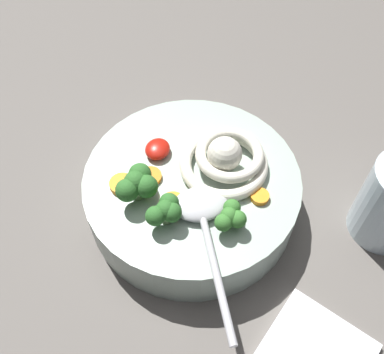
{
  "coord_description": "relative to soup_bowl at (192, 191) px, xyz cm",
  "views": [
    {
      "loc": [
        -24.81,
        -10.24,
        51.28
      ],
      "look_at": [
        3.69,
        -0.77,
        10.01
      ],
      "focal_mm": 41.77,
      "sensor_mm": 36.0,
      "label": 1
    }
  ],
  "objects": [
    {
      "name": "table_slab",
      "position": [
        -3.69,
        0.77,
        -5.1
      ],
      "size": [
        115.73,
        115.73,
        4.08
      ],
      "primitive_type": "cube",
      "color": "#5B5651",
      "rests_on": "ground"
    },
    {
      "name": "soup_bowl",
      "position": [
        0.0,
        0.0,
        0.0
      ],
      "size": [
        25.11,
        25.11,
        5.93
      ],
      "color": "#9EB2A3",
      "rests_on": "table_slab"
    },
    {
      "name": "broccoli_floret_beside_chili",
      "position": [
        -6.33,
        0.98,
        4.91
      ],
      "size": [
        4.13,
        3.56,
        3.27
      ],
      "color": "#7A9E60",
      "rests_on": "soup_bowl"
    },
    {
      "name": "carrot_slice_extra_a",
      "position": [
        -3.92,
        7.07,
        3.21
      ],
      "size": [
        2.8,
        2.8,
        0.7
      ],
      "primitive_type": "cylinder",
      "color": "orange",
      "rests_on": "soup_bowl"
    },
    {
      "name": "carrot_slice_far",
      "position": [
        -1.62,
        4.48,
        3.13
      ],
      "size": [
        2.63,
        2.63,
        0.52
      ],
      "primitive_type": "cylinder",
      "color": "orange",
      "rests_on": "soup_bowl"
    },
    {
      "name": "broccoli_floret_rear",
      "position": [
        -4.84,
        -5.76,
        4.68
      ],
      "size": [
        3.67,
        3.16,
        2.9
      ],
      "color": "#7A9E60",
      "rests_on": "soup_bowl"
    },
    {
      "name": "noodle_pile",
      "position": [
        2.6,
        -3.16,
        4.28
      ],
      "size": [
        11.25,
        11.03,
        4.52
      ],
      "color": "silver",
      "rests_on": "soup_bowl"
    },
    {
      "name": "chili_sauce_dollop",
      "position": [
        2.09,
        4.98,
        3.59
      ],
      "size": [
        3.22,
        2.9,
        1.45
      ],
      "primitive_type": "ellipsoid",
      "color": "#B2190F",
      "rests_on": "soup_bowl"
    },
    {
      "name": "soup_spoon",
      "position": [
        -5.04,
        -2.83,
        3.67
      ],
      "size": [
        16.66,
        11.38,
        1.6
      ],
      "rotation": [
        0.0,
        0.0,
        3.65
      ],
      "color": "#B7B7BC",
      "rests_on": "soup_bowl"
    },
    {
      "name": "broccoli_floret_center",
      "position": [
        -4.37,
        4.7,
        5.32
      ],
      "size": [
        4.94,
        4.25,
        3.91
      ],
      "color": "#7A9E60",
      "rests_on": "soup_bowl"
    },
    {
      "name": "carrot_slice_beside_noodles",
      "position": [
        -0.4,
        -8.0,
        3.18
      ],
      "size": [
        2.07,
        2.07,
        0.64
      ],
      "primitive_type": "cylinder",
      "color": "orange",
      "rests_on": "soup_bowl"
    },
    {
      "name": "carrot_slice_right",
      "position": [
        -4.27,
        0.42,
        3.21
      ],
      "size": [
        2.75,
        2.75,
        0.69
      ],
      "primitive_type": "cylinder",
      "color": "orange",
      "rests_on": "soup_bowl"
    }
  ]
}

